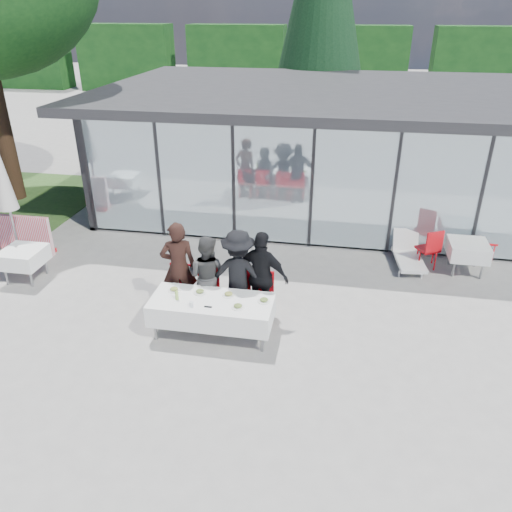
{
  "coord_description": "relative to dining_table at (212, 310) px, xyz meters",
  "views": [
    {
      "loc": [
        1.75,
        -7.57,
        5.58
      ],
      "look_at": [
        0.16,
        1.2,
        1.07
      ],
      "focal_mm": 35.0,
      "sensor_mm": 36.0,
      "label": 1
    }
  ],
  "objects": [
    {
      "name": "diner_chair_d",
      "position": [
        0.81,
        0.75,
        -0.0
      ],
      "size": [
        0.44,
        0.44,
        0.97
      ],
      "color": "red",
      "rests_on": "ground"
    },
    {
      "name": "diner_chair_b",
      "position": [
        -0.29,
        0.75,
        -0.0
      ],
      "size": [
        0.44,
        0.44,
        0.97
      ],
      "color": "red",
      "rests_on": "ground"
    },
    {
      "name": "drinking_glasses",
      "position": [
        -0.29,
        -0.28,
        0.26
      ],
      "size": [
        0.07,
        0.07,
        0.1
      ],
      "color": "silver",
      "rests_on": "dining_table"
    },
    {
      "name": "plate_b",
      "position": [
        -0.27,
        0.2,
        0.24
      ],
      "size": [
        0.24,
        0.24,
        0.07
      ],
      "color": "white",
      "rests_on": "dining_table"
    },
    {
      "name": "plate_d",
      "position": [
        0.95,
        0.12,
        0.24
      ],
      "size": [
        0.24,
        0.24,
        0.07
      ],
      "color": "white",
      "rests_on": "dining_table"
    },
    {
      "name": "diner_b",
      "position": [
        -0.29,
        0.75,
        0.29
      ],
      "size": [
        0.94,
        0.94,
        1.66
      ],
      "primitive_type": "imported",
      "rotation": [
        0.0,
        0.0,
        2.96
      ],
      "color": "#444444",
      "rests_on": "ground"
    },
    {
      "name": "lounger",
      "position": [
        3.86,
        3.64,
        -0.28
      ],
      "size": [
        0.75,
        1.39,
        0.72
      ],
      "color": "white",
      "rests_on": "ground"
    },
    {
      "name": "folded_eyeglasses",
      "position": [
        0.0,
        -0.24,
        0.22
      ],
      "size": [
        0.14,
        0.03,
        0.01
      ],
      "primitive_type": "cube",
      "color": "black",
      "rests_on": "dining_table"
    },
    {
      "name": "plate_a",
      "position": [
        -0.78,
        0.2,
        0.24
      ],
      "size": [
        0.24,
        0.24,
        0.07
      ],
      "color": "white",
      "rests_on": "dining_table"
    },
    {
      "name": "diner_d",
      "position": [
        0.81,
        0.75,
        0.38
      ],
      "size": [
        1.3,
        1.3,
        1.83
      ],
      "primitive_type": "imported",
      "rotation": [
        0.0,
        0.0,
        2.9
      ],
      "color": "black",
      "rests_on": "ground"
    },
    {
      "name": "diner_c",
      "position": [
        0.35,
        0.75,
        0.37
      ],
      "size": [
        1.18,
        1.18,
        1.82
      ],
      "primitive_type": "imported",
      "rotation": [
        0.0,
        0.0,
        3.14
      ],
      "color": "black",
      "rests_on": "ground"
    },
    {
      "name": "treeline",
      "position": [
        -1.57,
        28.08,
        1.66
      ],
      "size": [
        62.5,
        2.0,
        4.4
      ],
      "color": "#103513",
      "rests_on": "ground"
    },
    {
      "name": "diner_chair_a",
      "position": [
        -0.86,
        0.75,
        -0.0
      ],
      "size": [
        0.44,
        0.44,
        0.97
      ],
      "color": "red",
      "rests_on": "ground"
    },
    {
      "name": "spare_chair_a",
      "position": [
        5.71,
        4.36,
        -0.0
      ],
      "size": [
        0.49,
        0.49,
        0.97
      ],
      "color": "red",
      "rests_on": "ground"
    },
    {
      "name": "ground",
      "position": [
        0.43,
        0.08,
        -0.54
      ],
      "size": [
        90.0,
        90.0,
        0.0
      ],
      "primitive_type": "plane",
      "color": "gray",
      "rests_on": "ground"
    },
    {
      "name": "plate_extra",
      "position": [
        0.53,
        -0.16,
        0.24
      ],
      "size": [
        0.24,
        0.24,
        0.07
      ],
      "color": "white",
      "rests_on": "dining_table"
    },
    {
      "name": "spare_chair_b",
      "position": [
        4.32,
        3.48,
        -0.0
      ],
      "size": [
        0.59,
        0.59,
        0.97
      ],
      "color": "red",
      "rests_on": "ground"
    },
    {
      "name": "dining_table",
      "position": [
        0.0,
        0.0,
        0.0
      ],
      "size": [
        2.26,
        0.96,
        0.75
      ],
      "color": "white",
      "rests_on": "ground"
    },
    {
      "name": "market_umbrella",
      "position": [
        -5.33,
        2.06,
        1.44
      ],
      "size": [
        0.5,
        0.5,
        3.0
      ],
      "color": "black",
      "rests_on": "ground"
    },
    {
      "name": "diner_chair_c",
      "position": [
        0.35,
        0.75,
        -0.0
      ],
      "size": [
        0.44,
        0.44,
        0.97
      ],
      "color": "red",
      "rests_on": "ground"
    },
    {
      "name": "diner_a",
      "position": [
        -0.86,
        0.75,
        0.42
      ],
      "size": [
        0.88,
        0.88,
        1.91
      ],
      "primitive_type": "imported",
      "rotation": [
        0.0,
        0.0,
        3.46
      ],
      "color": "black",
      "rests_on": "ground"
    },
    {
      "name": "spare_table_right",
      "position": [
        5.14,
        3.45,
        0.02
      ],
      "size": [
        0.86,
        0.86,
        0.74
      ],
      "color": "white",
      "rests_on": "ground"
    },
    {
      "name": "grass_patch",
      "position": [
        -8.07,
        6.08,
        -0.53
      ],
      "size": [
        5.0,
        5.0,
        0.02
      ],
      "primitive_type": "cube",
      "color": "#385926",
      "rests_on": "ground"
    },
    {
      "name": "plate_c",
      "position": [
        0.27,
        0.21,
        0.24
      ],
      "size": [
        0.24,
        0.24,
        0.07
      ],
      "color": "white",
      "rests_on": "dining_table"
    },
    {
      "name": "juice_bottle",
      "position": [
        -0.63,
        -0.09,
        0.29
      ],
      "size": [
        0.06,
        0.06,
        0.16
      ],
      "primitive_type": "cylinder",
      "color": "#9BC552",
      "rests_on": "dining_table"
    },
    {
      "name": "spare_table_left",
      "position": [
        -4.68,
        1.31,
        0.02
      ],
      "size": [
        0.86,
        0.86,
        0.74
      ],
      "color": "white",
      "rests_on": "ground"
    },
    {
      "name": "pavilion",
      "position": [
        2.44,
        8.24,
        1.61
      ],
      "size": [
        14.8,
        8.8,
        3.44
      ],
      "color": "gray",
      "rests_on": "ground"
    }
  ]
}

